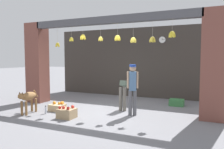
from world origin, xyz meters
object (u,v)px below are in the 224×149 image
object	(u,v)px
dog	(28,98)
water_bottle	(46,110)
fruit_crate_apples	(67,113)
shopkeeper	(133,86)
wall_clock	(162,40)
worker_stooping	(125,90)
produce_box_green	(177,103)
fruit_crate_oranges	(57,107)

from	to	relation	value
dog	water_bottle	bearing A→B (deg)	104.66
dog	fruit_crate_apples	distance (m)	1.44
shopkeeper	wall_clock	xyz separation A→B (m)	(0.25, 3.14, 1.62)
shopkeeper	worker_stooping	xyz separation A→B (m)	(-0.47, 0.62, -0.22)
fruit_crate_apples	wall_clock	world-z (taller)	wall_clock
worker_stooping	shopkeeper	bearing A→B (deg)	-49.40
dog	produce_box_green	size ratio (longest dim) A/B	1.84
dog	fruit_crate_apples	xyz separation A→B (m)	(1.40, 0.08, -0.36)
wall_clock	worker_stooping	bearing A→B (deg)	-105.86
fruit_crate_oranges	water_bottle	world-z (taller)	fruit_crate_oranges
worker_stooping	fruit_crate_apples	world-z (taller)	worker_stooping
fruit_crate_oranges	wall_clock	distance (m)	5.09
dog	water_bottle	size ratio (longest dim) A/B	3.71
produce_box_green	water_bottle	distance (m)	4.59
worker_stooping	wall_clock	xyz separation A→B (m)	(0.72, 2.52, 1.84)
shopkeeper	fruit_crate_oranges	distance (m)	2.62
shopkeeper	produce_box_green	size ratio (longest dim) A/B	3.04
dog	worker_stooping	distance (m)	3.12
produce_box_green	wall_clock	world-z (taller)	wall_clock
fruit_crate_apples	dog	bearing A→B (deg)	-176.57
dog	shopkeeper	world-z (taller)	shopkeeper
shopkeeper	fruit_crate_apples	xyz separation A→B (m)	(-1.65, -1.06, -0.75)
dog	fruit_crate_oranges	distance (m)	0.99
wall_clock	produce_box_green	bearing A→B (deg)	-56.28
wall_clock	fruit_crate_oranges	bearing A→B (deg)	-127.09
worker_stooping	fruit_crate_oranges	bearing A→B (deg)	-148.57
worker_stooping	water_bottle	distance (m)	2.64
shopkeeper	wall_clock	distance (m)	3.54
water_bottle	produce_box_green	bearing A→B (deg)	38.63
fruit_crate_oranges	dog	bearing A→B (deg)	-129.66
fruit_crate_apples	produce_box_green	bearing A→B (deg)	48.09
produce_box_green	water_bottle	world-z (taller)	water_bottle
dog	water_bottle	distance (m)	0.67
dog	fruit_crate_apples	size ratio (longest dim) A/B	1.99
water_bottle	wall_clock	bearing A→B (deg)	55.58
shopkeeper	wall_clock	size ratio (longest dim) A/B	5.39
worker_stooping	fruit_crate_oranges	xyz separation A→B (m)	(-1.99, -1.07, -0.56)
fruit_crate_oranges	wall_clock	bearing A→B (deg)	52.91
dog	wall_clock	bearing A→B (deg)	133.77
water_bottle	fruit_crate_oranges	bearing A→B (deg)	81.11
wall_clock	dog	bearing A→B (deg)	-127.52
fruit_crate_oranges	fruit_crate_apples	bearing A→B (deg)	-36.91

